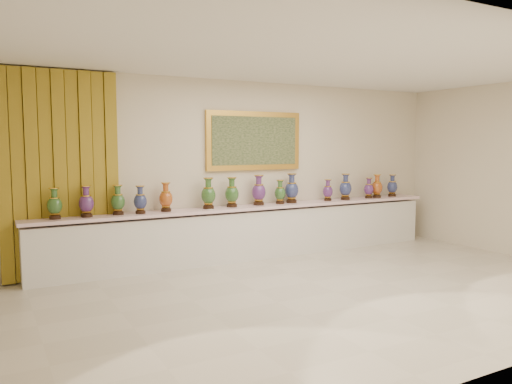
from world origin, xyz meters
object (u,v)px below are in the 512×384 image
vase_1 (86,203)px  vase_0 (55,205)px  vase_2 (118,201)px  counter (253,233)px

vase_1 → vase_0: bearing=179.5°
vase_1 → vase_2: size_ratio=1.02×
counter → vase_0: size_ratio=16.66×
counter → vase_1: bearing=-179.4°
vase_0 → vase_1: 0.42m
counter → vase_1: (-2.72, -0.03, 0.67)m
counter → vase_2: size_ratio=16.53×
vase_0 → vase_1: vase_1 is taller
vase_1 → vase_2: vase_1 is taller
counter → vase_2: 2.36m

